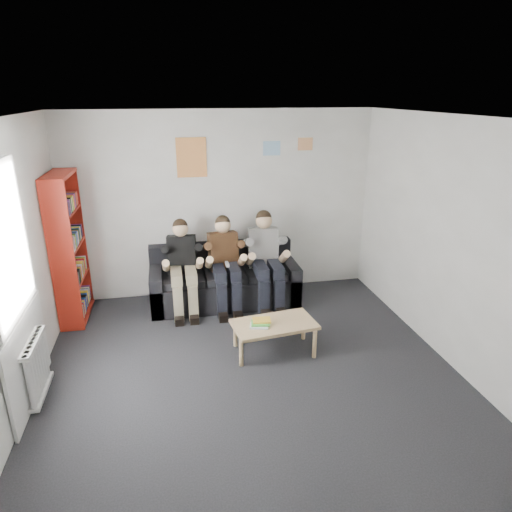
{
  "coord_description": "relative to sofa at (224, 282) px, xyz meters",
  "views": [
    {
      "loc": [
        -0.79,
        -4.01,
        2.92
      ],
      "look_at": [
        0.28,
        1.3,
        0.96
      ],
      "focal_mm": 32.0,
      "sensor_mm": 36.0,
      "label": 1
    }
  ],
  "objects": [
    {
      "name": "room_shell",
      "position": [
        0.04,
        -2.1,
        1.06
      ],
      "size": [
        5.0,
        5.0,
        5.0
      ],
      "color": "black",
      "rests_on": "ground"
    },
    {
      "name": "sofa",
      "position": [
        0.0,
        0.0,
        0.0
      ],
      "size": [
        2.1,
        0.86,
        0.81
      ],
      "color": "black",
      "rests_on": "ground"
    },
    {
      "name": "bookshelf",
      "position": [
        -2.04,
        -0.09,
        0.69
      ],
      "size": [
        0.3,
        0.89,
        1.97
      ],
      "rotation": [
        0.0,
        0.0,
        -0.02
      ],
      "color": "maroon",
      "rests_on": "ground"
    },
    {
      "name": "coffee_table",
      "position": [
        0.39,
        -1.52,
        0.04
      ],
      "size": [
        0.95,
        0.52,
        0.38
      ],
      "rotation": [
        0.0,
        0.0,
        0.13
      ],
      "color": "tan",
      "rests_on": "ground"
    },
    {
      "name": "game_cases",
      "position": [
        0.22,
        -1.54,
        0.11
      ],
      "size": [
        0.25,
        0.22,
        0.05
      ],
      "rotation": [
        0.0,
        0.0,
        -0.26
      ],
      "color": "silver",
      "rests_on": "coffee_table"
    },
    {
      "name": "person_left",
      "position": [
        -0.59,
        -0.2,
        0.35
      ],
      "size": [
        0.39,
        0.84,
        1.28
      ],
      "rotation": [
        0.0,
        0.0,
        -0.12
      ],
      "color": "black",
      "rests_on": "sofa"
    },
    {
      "name": "person_middle",
      "position": [
        0.0,
        -0.2,
        0.35
      ],
      "size": [
        0.4,
        0.86,
        1.3
      ],
      "rotation": [
        0.0,
        0.0,
        0.12
      ],
      "color": "#4E2E1A",
      "rests_on": "sofa"
    },
    {
      "name": "person_right",
      "position": [
        0.59,
        -0.2,
        0.37
      ],
      "size": [
        0.42,
        0.91,
        1.35
      ],
      "rotation": [
        0.0,
        0.0,
        -0.1
      ],
      "color": "white",
      "rests_on": "sofa"
    },
    {
      "name": "radiator",
      "position": [
        -2.11,
        -1.9,
        0.06
      ],
      "size": [
        0.1,
        0.64,
        0.6
      ],
      "color": "silver",
      "rests_on": "ground"
    },
    {
      "name": "window",
      "position": [
        -2.19,
        -1.9,
        0.74
      ],
      "size": [
        0.05,
        1.3,
        2.36
      ],
      "color": "white",
      "rests_on": "room_shell"
    },
    {
      "name": "poster_large",
      "position": [
        -0.36,
        0.39,
        1.76
      ],
      "size": [
        0.42,
        0.01,
        0.55
      ],
      "primitive_type": "cube",
      "color": "gold",
      "rests_on": "room_shell"
    },
    {
      "name": "poster_blue",
      "position": [
        0.79,
        0.39,
        1.86
      ],
      "size": [
        0.25,
        0.01,
        0.2
      ],
      "primitive_type": "cube",
      "color": "#45A7EA",
      "rests_on": "room_shell"
    },
    {
      "name": "poster_pink",
      "position": [
        1.29,
        0.39,
        1.91
      ],
      "size": [
        0.22,
        0.01,
        0.18
      ],
      "primitive_type": "cube",
      "color": "#B4386D",
      "rests_on": "room_shell"
    },
    {
      "name": "poster_sign",
      "position": [
        -0.96,
        0.39,
        1.96
      ],
      "size": [
        0.2,
        0.01,
        0.14
      ],
      "primitive_type": "cube",
      "color": "white",
      "rests_on": "room_shell"
    }
  ]
}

